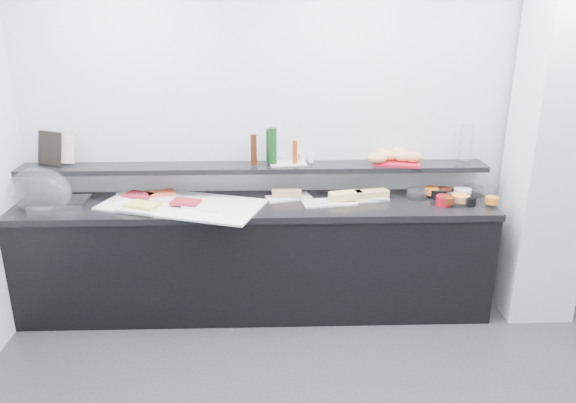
{
  "coord_description": "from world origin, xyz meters",
  "views": [
    {
      "loc": [
        -0.56,
        -2.3,
        2.34
      ],
      "look_at": [
        -0.45,
        1.45,
        1.0
      ],
      "focal_mm": 35.0,
      "sensor_mm": 36.0,
      "label": 1
    }
  ],
  "objects_px": {
    "sandwich_plate_mid": "(329,202)",
    "condiment_tray": "(288,163)",
    "framed_print": "(50,148)",
    "carafe": "(466,144)",
    "cloche_base": "(60,203)",
    "bread_tray": "(397,162)"
  },
  "relations": [
    {
      "from": "sandwich_plate_mid",
      "to": "condiment_tray",
      "type": "relative_size",
      "value": 1.44
    },
    {
      "from": "framed_print",
      "to": "carafe",
      "type": "height_order",
      "value": "carafe"
    },
    {
      "from": "framed_print",
      "to": "condiment_tray",
      "type": "distance_m",
      "value": 1.83
    },
    {
      "from": "cloche_base",
      "to": "bread_tray",
      "type": "relative_size",
      "value": 1.13
    },
    {
      "from": "carafe",
      "to": "cloche_base",
      "type": "bearing_deg",
      "value": -176.41
    },
    {
      "from": "sandwich_plate_mid",
      "to": "condiment_tray",
      "type": "xyz_separation_m",
      "value": [
        -0.31,
        0.23,
        0.25
      ]
    },
    {
      "from": "cloche_base",
      "to": "framed_print",
      "type": "height_order",
      "value": "framed_print"
    },
    {
      "from": "cloche_base",
      "to": "bread_tray",
      "type": "xyz_separation_m",
      "value": [
        2.56,
        0.19,
        0.24
      ]
    },
    {
      "from": "cloche_base",
      "to": "condiment_tray",
      "type": "relative_size",
      "value": 1.44
    },
    {
      "from": "cloche_base",
      "to": "carafe",
      "type": "distance_m",
      "value": 3.12
    },
    {
      "from": "cloche_base",
      "to": "condiment_tray",
      "type": "xyz_separation_m",
      "value": [
        1.71,
        0.2,
        0.24
      ]
    },
    {
      "from": "sandwich_plate_mid",
      "to": "carafe",
      "type": "height_order",
      "value": "carafe"
    },
    {
      "from": "framed_print",
      "to": "cloche_base",
      "type": "bearing_deg",
      "value": -39.11
    },
    {
      "from": "condiment_tray",
      "to": "bread_tray",
      "type": "xyz_separation_m",
      "value": [
        0.85,
        -0.01,
        0.0
      ]
    },
    {
      "from": "sandwich_plate_mid",
      "to": "carafe",
      "type": "distance_m",
      "value": 1.16
    },
    {
      "from": "cloche_base",
      "to": "carafe",
      "type": "bearing_deg",
      "value": 1.92
    },
    {
      "from": "bread_tray",
      "to": "carafe",
      "type": "height_order",
      "value": "carafe"
    },
    {
      "from": "sandwich_plate_mid",
      "to": "framed_print",
      "type": "bearing_deg",
      "value": 165.59
    },
    {
      "from": "sandwich_plate_mid",
      "to": "condiment_tray",
      "type": "distance_m",
      "value": 0.46
    },
    {
      "from": "cloche_base",
      "to": "condiment_tray",
      "type": "distance_m",
      "value": 1.74
    },
    {
      "from": "sandwich_plate_mid",
      "to": "carafe",
      "type": "xyz_separation_m",
      "value": [
        1.07,
        0.22,
        0.39
      ]
    },
    {
      "from": "condiment_tray",
      "to": "bread_tray",
      "type": "relative_size",
      "value": 0.79
    }
  ]
}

